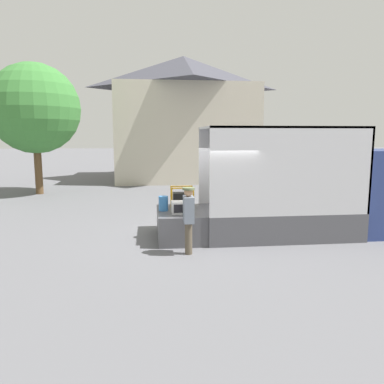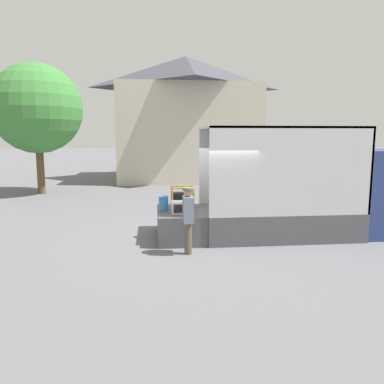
{
  "view_description": "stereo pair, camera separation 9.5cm",
  "coord_description": "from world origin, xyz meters",
  "px_view_note": "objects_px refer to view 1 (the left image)",
  "views": [
    {
      "loc": [
        -1.49,
        -10.25,
        2.86
      ],
      "look_at": [
        -0.35,
        -0.2,
        1.34
      ],
      "focal_mm": 35.0,
      "sensor_mm": 36.0,
      "label": 1
    },
    {
      "loc": [
        -1.39,
        -10.26,
        2.86
      ],
      "look_at": [
        -0.35,
        -0.2,
        1.34
      ],
      "focal_mm": 35.0,
      "sensor_mm": 36.0,
      "label": 2
    }
  ],
  "objects_px": {
    "worker_person": "(189,214)",
    "street_tree": "(35,109)",
    "portable_generator": "(183,200)",
    "microwave": "(182,207)",
    "orange_bucket": "(163,203)",
    "box_truck": "(328,200)"
  },
  "relations": [
    {
      "from": "box_truck",
      "to": "orange_bucket",
      "type": "distance_m",
      "value": 4.82
    },
    {
      "from": "box_truck",
      "to": "orange_bucket",
      "type": "relative_size",
      "value": 15.05
    },
    {
      "from": "microwave",
      "to": "portable_generator",
      "type": "xyz_separation_m",
      "value": [
        0.09,
        0.75,
        0.07
      ]
    },
    {
      "from": "worker_person",
      "to": "street_tree",
      "type": "xyz_separation_m",
      "value": [
        -6.39,
        10.4,
        3.16
      ]
    },
    {
      "from": "microwave",
      "to": "street_tree",
      "type": "height_order",
      "value": "street_tree"
    },
    {
      "from": "portable_generator",
      "to": "orange_bucket",
      "type": "height_order",
      "value": "portable_generator"
    },
    {
      "from": "box_truck",
      "to": "worker_person",
      "type": "distance_m",
      "value": 4.51
    },
    {
      "from": "box_truck",
      "to": "microwave",
      "type": "relative_size",
      "value": 11.3
    },
    {
      "from": "microwave",
      "to": "orange_bucket",
      "type": "distance_m",
      "value": 0.63
    },
    {
      "from": "microwave",
      "to": "portable_generator",
      "type": "distance_m",
      "value": 0.76
    },
    {
      "from": "orange_bucket",
      "to": "street_tree",
      "type": "height_order",
      "value": "street_tree"
    },
    {
      "from": "portable_generator",
      "to": "orange_bucket",
      "type": "relative_size",
      "value": 1.59
    },
    {
      "from": "box_truck",
      "to": "orange_bucket",
      "type": "bearing_deg",
      "value": 179.58
    },
    {
      "from": "orange_bucket",
      "to": "street_tree",
      "type": "xyz_separation_m",
      "value": [
        -5.84,
        8.89,
        3.16
      ]
    },
    {
      "from": "box_truck",
      "to": "portable_generator",
      "type": "bearing_deg",
      "value": 174.97
    },
    {
      "from": "orange_bucket",
      "to": "microwave",
      "type": "bearing_deg",
      "value": -40.75
    },
    {
      "from": "microwave",
      "to": "orange_bucket",
      "type": "bearing_deg",
      "value": 139.25
    },
    {
      "from": "portable_generator",
      "to": "microwave",
      "type": "bearing_deg",
      "value": -97.14
    },
    {
      "from": "box_truck",
      "to": "orange_bucket",
      "type": "xyz_separation_m",
      "value": [
        -4.82,
        0.04,
        -0.02
      ]
    },
    {
      "from": "box_truck",
      "to": "street_tree",
      "type": "bearing_deg",
      "value": 140.05
    },
    {
      "from": "microwave",
      "to": "street_tree",
      "type": "xyz_separation_m",
      "value": [
        -6.31,
        9.3,
        3.2
      ]
    },
    {
      "from": "worker_person",
      "to": "street_tree",
      "type": "bearing_deg",
      "value": 121.56
    }
  ]
}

